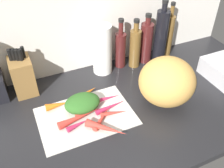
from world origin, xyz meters
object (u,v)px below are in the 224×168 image
carrot_3 (102,118)px  carrot_7 (106,128)px  knife_block (23,75)px  bottle_0 (120,49)px  carrot_8 (86,94)px  cutting_board (86,116)px  carrot_5 (57,105)px  bottle_3 (161,36)px  carrot_9 (111,107)px  paper_towel_roll (102,50)px  carrot_4 (88,112)px  carrot_1 (76,119)px  bottle_2 (146,42)px  winter_squash (167,81)px  carrot_0 (78,125)px  carrot_6 (114,113)px  bottle_4 (169,35)px  bottle_1 (135,48)px  carrot_2 (105,99)px

carrot_3 → carrot_7: bearing=-98.1°
knife_block → bottle_0: (52.52, 1.30, 1.20)cm
carrot_8 → bottle_0: 33.59cm
cutting_board → carrot_5: 14.37cm
bottle_3 → carrot_9: bearing=-147.1°
carrot_9 → paper_towel_roll: paper_towel_roll is taller
bottle_0 → carrot_4: bearing=-135.3°
carrot_1 → knife_block: size_ratio=0.68×
carrot_3 → carrot_9: carrot_9 is taller
bottle_2 → winter_squash: bearing=-104.6°
carrot_0 → carrot_4: size_ratio=0.89×
carrot_7 → bottle_3: size_ratio=0.50×
carrot_3 → winter_squash: winter_squash is taller
carrot_6 → carrot_7: bearing=-132.8°
bottle_4 → bottle_2: bearing=-177.1°
knife_block → bottle_4: 83.28cm
carrot_8 → bottle_1: (34.23, 15.00, 9.19)cm
carrot_3 → bottle_0: bearing=54.1°
bottle_1 → bottle_2: bearing=13.3°
carrot_2 → carrot_5: bearing=168.1°
carrot_9 → bottle_0: bearing=57.6°
cutting_board → bottle_0: bearing=44.0°
carrot_8 → carrot_9: bearing=-60.1°
cutting_board → bottle_2: 56.37cm
bottle_0 → carrot_9: bearing=-122.4°
carrot_7 → carrot_8: carrot_7 is taller
carrot_2 → bottle_4: (50.50, 24.61, 11.01)cm
carrot_0 → carrot_5: 15.62cm
winter_squash → bottle_1: bearing=88.6°
carrot_0 → bottle_0: size_ratio=0.36×
bottle_0 → bottle_1: (7.25, -3.10, 0.63)cm
carrot_5 → bottle_2: 60.84cm
carrot_2 → bottle_3: (43.09, 21.83, 13.27)cm
carrot_6 → carrot_5: bearing=145.7°
bottle_1 → bottle_4: bottle_4 is taller
knife_block → paper_towel_roll: 41.55cm
bottle_2 → bottle_3: 8.83cm
carrot_8 → bottle_4: size_ratio=0.40×
winter_squash → carrot_1: bearing=176.0°
carrot_9 → bottle_3: bearing=32.9°
carrot_4 → bottle_2: size_ratio=0.40×
carrot_5 → bottle_4: size_ratio=0.33×
cutting_board → carrot_5: carrot_5 is taller
carrot_5 → carrot_7: bearing=-56.1°
bottle_1 → carrot_1: bearing=-146.4°
carrot_9 → bottle_1: size_ratio=0.54×
bottle_0 → bottle_3: (23.27, -3.19, 4.42)cm
cutting_board → bottle_1: (38.72, 27.29, 11.18)cm
carrot_2 → knife_block: 41.12cm
bottle_2 → carrot_4: bearing=-147.7°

